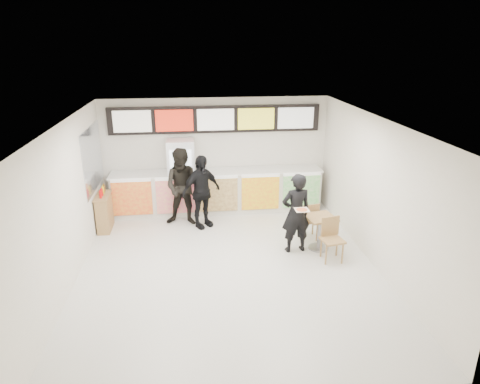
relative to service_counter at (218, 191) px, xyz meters
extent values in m
plane|color=beige|center=(0.00, -3.09, -0.57)|extent=(7.00, 7.00, 0.00)
plane|color=white|center=(0.00, -3.09, 2.43)|extent=(7.00, 7.00, 0.00)
plane|color=silver|center=(0.00, 0.41, 0.93)|extent=(6.00, 0.00, 6.00)
plane|color=silver|center=(-3.00, -3.09, 0.93)|extent=(0.00, 7.00, 7.00)
plane|color=silver|center=(3.00, -3.09, 0.93)|extent=(0.00, 7.00, 7.00)
cube|color=silver|center=(0.00, 0.01, -0.02)|extent=(5.50, 0.70, 1.10)
cube|color=silver|center=(0.00, 0.01, 0.55)|extent=(5.56, 0.76, 0.04)
cube|color=red|center=(-2.20, -0.37, 0.03)|extent=(0.99, 0.02, 0.90)
cube|color=#D22E70|center=(-1.10, -0.37, 0.03)|extent=(0.99, 0.02, 0.90)
cube|color=brown|center=(0.00, -0.37, 0.03)|extent=(0.99, 0.02, 0.90)
cube|color=yellow|center=(1.10, -0.37, 0.03)|extent=(0.99, 0.02, 0.90)
cube|color=green|center=(2.20, -0.37, 0.03)|extent=(0.99, 0.02, 0.90)
cube|color=black|center=(0.00, 0.33, 1.88)|extent=(5.50, 0.12, 0.70)
cube|color=silver|center=(-2.12, 0.26, 1.88)|extent=(0.95, 0.02, 0.55)
cube|color=red|center=(-1.06, 0.26, 1.88)|extent=(0.95, 0.02, 0.55)
cube|color=white|center=(0.00, 0.26, 1.88)|extent=(0.95, 0.02, 0.55)
cube|color=yellow|center=(1.06, 0.26, 1.88)|extent=(0.95, 0.02, 0.55)
cube|color=silver|center=(2.12, 0.26, 1.88)|extent=(0.95, 0.02, 0.55)
cube|color=white|center=(-0.93, 0.03, 0.43)|extent=(0.70, 0.65, 2.00)
cube|color=white|center=(-0.93, -0.31, 0.48)|extent=(0.54, 0.02, 1.50)
cylinder|color=#198933|center=(-1.14, -0.27, -0.12)|extent=(0.07, 0.07, 0.22)
cylinder|color=orange|center=(-1.00, -0.27, -0.12)|extent=(0.07, 0.07, 0.22)
cylinder|color=red|center=(-0.86, -0.27, -0.12)|extent=(0.07, 0.07, 0.22)
cylinder|color=blue|center=(-0.72, -0.27, -0.12)|extent=(0.07, 0.07, 0.22)
cylinder|color=orange|center=(-1.14, -0.27, 0.26)|extent=(0.07, 0.07, 0.22)
cylinder|color=red|center=(-1.00, -0.27, 0.26)|extent=(0.07, 0.07, 0.22)
cylinder|color=blue|center=(-0.86, -0.27, 0.26)|extent=(0.07, 0.07, 0.22)
cylinder|color=#198933|center=(-0.72, -0.27, 0.26)|extent=(0.07, 0.07, 0.22)
cylinder|color=red|center=(-1.14, -0.27, 0.64)|extent=(0.07, 0.07, 0.22)
cylinder|color=blue|center=(-1.00, -0.27, 0.64)|extent=(0.07, 0.07, 0.22)
cylinder|color=#198933|center=(-0.86, -0.27, 0.64)|extent=(0.07, 0.07, 0.22)
cylinder|color=orange|center=(-0.72, -0.27, 0.64)|extent=(0.07, 0.07, 0.22)
cylinder|color=blue|center=(-1.14, -0.27, 1.02)|extent=(0.07, 0.07, 0.22)
cylinder|color=#198933|center=(-1.00, -0.27, 1.02)|extent=(0.07, 0.07, 0.22)
cylinder|color=orange|center=(-0.86, -0.27, 1.02)|extent=(0.07, 0.07, 0.22)
cylinder|color=red|center=(-0.72, -0.27, 1.02)|extent=(0.07, 0.07, 0.22)
cube|color=#B2B7BF|center=(-2.99, -0.64, 1.18)|extent=(0.01, 2.00, 1.50)
imported|color=black|center=(1.52, -2.49, 0.32)|extent=(0.70, 0.51, 1.78)
imported|color=black|center=(-0.89, -0.73, 0.40)|extent=(1.07, 0.90, 1.95)
imported|color=black|center=(-0.46, -0.94, 0.34)|extent=(1.15, 0.95, 1.83)
cube|color=beige|center=(1.52, -2.94, 0.58)|extent=(0.28, 0.28, 0.01)
cone|color=#CC7233|center=(1.52, -2.94, 0.59)|extent=(0.36, 0.36, 0.02)
cube|color=#A17949|center=(2.08, -2.46, 0.18)|extent=(0.72, 0.72, 0.04)
cylinder|color=gray|center=(2.08, -2.46, -0.20)|extent=(0.08, 0.08, 0.74)
cylinder|color=gray|center=(2.08, -2.46, -0.56)|extent=(0.45, 0.45, 0.03)
cube|color=#A17949|center=(2.19, -3.02, -0.11)|extent=(0.51, 0.51, 0.04)
cube|color=#A17949|center=(2.19, -2.82, 0.13)|extent=(0.41, 0.11, 0.43)
cube|color=#A17949|center=(1.97, -1.91, -0.11)|extent=(0.51, 0.51, 0.04)
cube|color=#A17949|center=(1.97, -2.10, 0.13)|extent=(0.41, 0.11, 0.43)
cube|color=#A17949|center=(-2.82, -0.84, -0.15)|extent=(0.28, 0.76, 0.85)
cube|color=#A17949|center=(-2.82, -0.84, 0.30)|extent=(0.32, 0.80, 0.04)
cylinder|color=red|center=(-2.82, -1.05, 0.40)|extent=(0.06, 0.06, 0.17)
cylinder|color=red|center=(-2.82, -0.89, 0.40)|extent=(0.06, 0.06, 0.17)
cylinder|color=yellow|center=(-2.82, -0.72, 0.40)|extent=(0.06, 0.06, 0.17)
cylinder|color=brown|center=(-2.82, -0.57, 0.40)|extent=(0.06, 0.06, 0.17)
camera|label=1|loc=(-0.68, -10.78, 3.85)|focal=32.00mm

